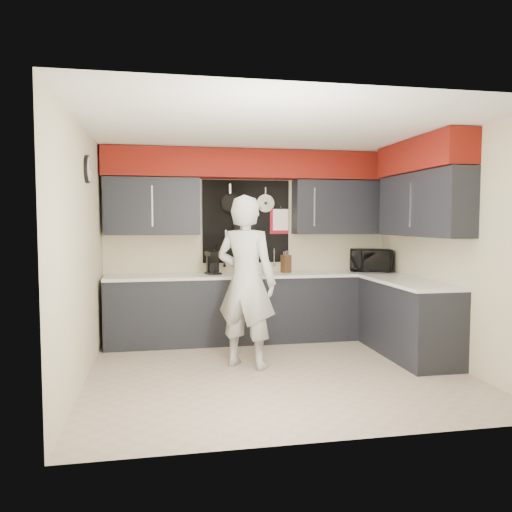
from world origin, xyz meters
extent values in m
plane|color=tan|center=(0.00, 0.00, 0.00)|extent=(4.00, 4.00, 0.00)
cube|color=beige|center=(0.00, 1.75, 1.30)|extent=(4.00, 0.01, 2.60)
cube|color=black|center=(-1.33, 1.59, 1.83)|extent=(1.24, 0.32, 0.75)
cube|color=black|center=(1.28, 1.59, 1.83)|extent=(1.34, 0.32, 0.75)
cube|color=maroon|center=(0.00, 1.57, 2.40)|extent=(3.94, 0.36, 0.38)
cube|color=black|center=(-0.05, 1.74, 1.62)|extent=(1.22, 0.03, 1.15)
cylinder|color=black|center=(-0.28, 1.70, 1.88)|extent=(0.26, 0.04, 0.26)
cylinder|color=black|center=(-0.08, 1.70, 1.55)|extent=(0.30, 0.04, 0.30)
cylinder|color=black|center=(-0.34, 1.70, 1.24)|extent=(0.27, 0.04, 0.27)
cylinder|color=silver|center=(0.22, 1.70, 1.88)|extent=(0.25, 0.02, 0.25)
cube|color=maroon|center=(0.42, 1.72, 1.62)|extent=(0.26, 0.01, 0.34)
cube|color=white|center=(0.44, 1.70, 1.65)|extent=(0.22, 0.01, 0.30)
cylinder|color=silver|center=(-0.50, 1.71, 1.13)|extent=(0.01, 0.01, 0.20)
cylinder|color=silver|center=(-0.36, 1.71, 1.13)|extent=(0.01, 0.01, 0.20)
cylinder|color=silver|center=(-0.22, 1.71, 1.13)|extent=(0.01, 0.01, 0.20)
cylinder|color=silver|center=(-0.08, 1.71, 1.13)|extent=(0.01, 0.01, 0.20)
cylinder|color=silver|center=(0.07, 1.71, 1.13)|extent=(0.01, 0.01, 0.20)
cylinder|color=silver|center=(0.21, 1.71, 1.13)|extent=(0.01, 0.01, 0.20)
cylinder|color=silver|center=(0.35, 1.71, 1.13)|extent=(0.01, 0.01, 0.20)
cube|color=beige|center=(2.00, 0.00, 1.30)|extent=(0.01, 3.50, 2.60)
cube|color=black|center=(1.84, 0.30, 1.83)|extent=(0.32, 1.70, 0.75)
cube|color=maroon|center=(1.82, 0.30, 2.40)|extent=(0.36, 1.70, 0.38)
cube|color=beige|center=(-2.00, 0.00, 1.30)|extent=(0.01, 3.50, 2.60)
cylinder|color=black|center=(-1.98, 0.40, 2.18)|extent=(0.04, 0.30, 0.30)
cylinder|color=white|center=(-1.96, 0.40, 2.18)|extent=(0.01, 0.26, 0.26)
cube|color=black|center=(0.00, 1.45, 0.44)|extent=(3.90, 0.60, 0.88)
cube|color=white|center=(0.00, 1.44, 0.90)|extent=(3.90, 0.63, 0.04)
cube|color=black|center=(1.70, 0.35, 0.44)|extent=(0.60, 1.60, 0.88)
cube|color=white|center=(1.69, 0.35, 0.90)|extent=(0.63, 1.60, 0.04)
cube|color=black|center=(0.00, 1.19, 0.05)|extent=(3.90, 0.06, 0.10)
imported|color=black|center=(1.69, 1.45, 1.08)|extent=(0.66, 0.54, 0.31)
cube|color=#3C2413|center=(0.47, 1.50, 1.04)|extent=(0.14, 0.14, 0.24)
cylinder|color=white|center=(0.06, 1.42, 1.00)|extent=(0.12, 0.12, 0.15)
cube|color=black|center=(-0.54, 1.46, 0.93)|extent=(0.22, 0.24, 0.03)
cube|color=black|center=(-0.54, 1.53, 1.08)|extent=(0.18, 0.10, 0.28)
cube|color=black|center=(-0.54, 1.46, 1.20)|extent=(0.22, 0.24, 0.06)
cylinder|color=black|center=(-0.54, 1.44, 1.01)|extent=(0.10, 0.10, 0.13)
imported|color=#A5A5A3|center=(-0.30, 0.25, 0.96)|extent=(0.84, 0.77, 1.91)
camera|label=1|loc=(-1.21, -5.17, 1.63)|focal=35.00mm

